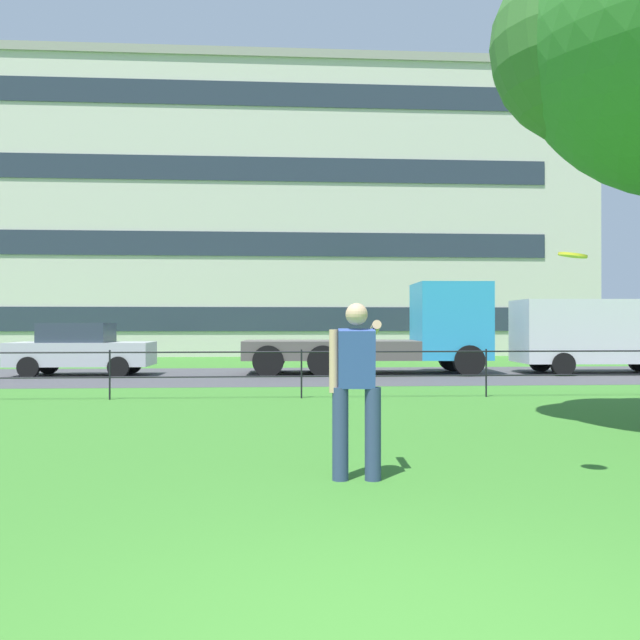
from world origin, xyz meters
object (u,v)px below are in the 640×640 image
(person_thrower, at_px, (356,384))
(car_silver_far_right, at_px, (81,349))
(panel_van_center, at_px, (600,332))
(frisbee, at_px, (573,255))
(flatbed_truck_right, at_px, (402,334))
(apartment_building_background, at_px, (240,224))

(person_thrower, height_order, car_silver_far_right, person_thrower)
(panel_van_center, bearing_deg, frisbee, -116.95)
(car_silver_far_right, xyz_separation_m, panel_van_center, (15.53, -0.18, 0.49))
(flatbed_truck_right, bearing_deg, apartment_building_background, 107.89)
(frisbee, distance_m, panel_van_center, 15.67)
(person_thrower, distance_m, panel_van_center, 16.38)
(frisbee, xyz_separation_m, apartment_building_background, (-4.67, 31.99, 4.84))
(person_thrower, height_order, apartment_building_background, apartment_building_background)
(car_silver_far_right, distance_m, panel_van_center, 15.54)
(car_silver_far_right, relative_size, apartment_building_background, 0.12)
(person_thrower, height_order, frisbee, frisbee)
(car_silver_far_right, height_order, flatbed_truck_right, flatbed_truck_right)
(flatbed_truck_right, bearing_deg, frisbee, -94.19)
(person_thrower, bearing_deg, panel_van_center, 56.12)
(frisbee, bearing_deg, car_silver_far_right, 120.86)
(frisbee, xyz_separation_m, car_silver_far_right, (-8.44, 14.12, -1.42))
(apartment_building_background, bearing_deg, car_silver_far_right, -101.92)
(frisbee, distance_m, flatbed_truck_right, 14.37)
(apartment_building_background, bearing_deg, flatbed_truck_right, -72.11)
(frisbee, bearing_deg, panel_van_center, 63.05)
(person_thrower, relative_size, flatbed_truck_right, 0.24)
(frisbee, height_order, car_silver_far_right, frisbee)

